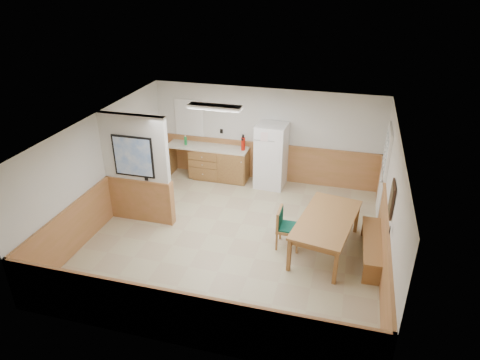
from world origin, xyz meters
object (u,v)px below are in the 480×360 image
(dining_bench, at_px, (372,244))
(fire_extinguisher, at_px, (243,143))
(soap_bottle, at_px, (186,141))
(refrigerator, at_px, (271,156))
(dining_chair, at_px, (285,225))
(dining_table, at_px, (327,222))

(dining_bench, distance_m, fire_extinguisher, 4.32)
(dining_bench, height_order, soap_bottle, soap_bottle)
(fire_extinguisher, relative_size, soap_bottle, 1.84)
(refrigerator, height_order, soap_bottle, refrigerator)
(dining_bench, distance_m, soap_bottle, 5.60)
(dining_chair, relative_size, fire_extinguisher, 2.01)
(dining_table, height_order, fire_extinguisher, fire_extinguisher)
(fire_extinguisher, bearing_deg, dining_table, -56.28)
(dining_table, xyz_separation_m, dining_chair, (-0.82, -0.06, -0.17))
(dining_table, relative_size, dining_bench, 1.26)
(dining_bench, bearing_deg, soap_bottle, 150.81)
(refrigerator, bearing_deg, soap_bottle, -176.48)
(dining_table, bearing_deg, dining_bench, 6.71)
(refrigerator, distance_m, soap_bottle, 2.35)
(dining_table, height_order, dining_bench, dining_table)
(dining_table, xyz_separation_m, dining_bench, (0.92, -0.05, -0.32))
(refrigerator, xyz_separation_m, dining_bench, (2.56, -2.60, -0.50))
(refrigerator, distance_m, fire_extinguisher, 0.80)
(dining_chair, xyz_separation_m, fire_extinguisher, (-1.58, 2.66, 0.59))
(refrigerator, relative_size, soap_bottle, 7.34)
(dining_table, distance_m, fire_extinguisher, 3.57)
(refrigerator, relative_size, dining_table, 0.79)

